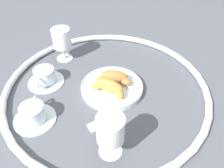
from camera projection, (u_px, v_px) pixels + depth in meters
name	position (u px, v px, depth m)	size (l,w,h in m)	color
ground_plane	(106.00, 89.00, 0.84)	(2.20, 2.20, 0.00)	#4C4F56
table_chrome_rim	(106.00, 87.00, 0.83)	(0.74, 0.74, 0.02)	silver
pastry_plate	(112.00, 88.00, 0.83)	(0.23, 0.23, 0.02)	silver
croissant_large	(114.00, 77.00, 0.83)	(0.14, 0.07, 0.04)	#AD6B33
croissant_small	(109.00, 87.00, 0.79)	(0.12, 0.10, 0.04)	#CC893D
coffee_cup_near	(33.00, 114.00, 0.71)	(0.14, 0.14, 0.06)	silver
coffee_cup_far	(45.00, 77.00, 0.85)	(0.14, 0.14, 0.06)	silver
juice_glass_left	(110.00, 131.00, 0.59)	(0.08, 0.08, 0.14)	white
juice_glass_right	(62.00, 40.00, 0.93)	(0.08, 0.08, 0.14)	white
sugar_packet	(96.00, 125.00, 0.71)	(0.05, 0.03, 0.01)	white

